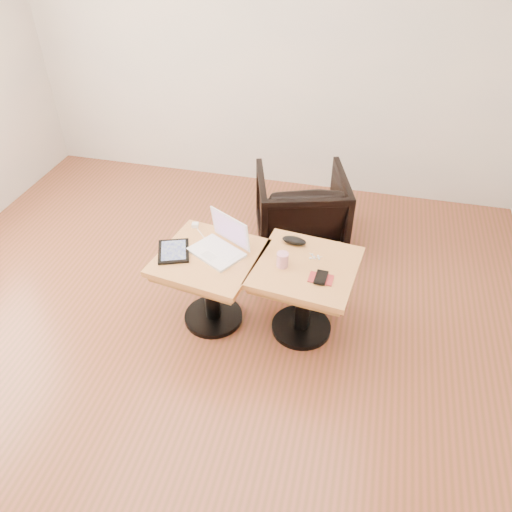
% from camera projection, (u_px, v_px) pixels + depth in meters
% --- Properties ---
extents(room_shell, '(4.52, 4.52, 2.71)m').
position_uv_depth(room_shell, '(176.00, 159.00, 2.43)').
color(room_shell, brown).
rests_on(room_shell, ground).
extents(side_table_left, '(0.70, 0.70, 0.56)m').
position_uv_depth(side_table_left, '(210.00, 272.00, 3.20)').
color(side_table_left, black).
rests_on(side_table_left, ground).
extents(side_table_right, '(0.68, 0.68, 0.56)m').
position_uv_depth(side_table_right, '(305.00, 282.00, 3.12)').
color(side_table_right, black).
rests_on(side_table_right, ground).
extents(laptop, '(0.41, 0.38, 0.23)m').
position_uv_depth(laptop, '(221.00, 245.00, 3.13)').
color(laptop, white).
rests_on(laptop, side_table_left).
extents(tablet, '(0.26, 0.29, 0.02)m').
position_uv_depth(tablet, '(174.00, 251.00, 3.13)').
color(tablet, black).
rests_on(tablet, side_table_left).
extents(charging_adapter, '(0.05, 0.05, 0.03)m').
position_uv_depth(charging_adapter, '(195.00, 225.00, 3.36)').
color(charging_adapter, white).
rests_on(charging_adapter, side_table_left).
extents(glasses_case, '(0.17, 0.09, 0.05)m').
position_uv_depth(glasses_case, '(294.00, 241.00, 3.20)').
color(glasses_case, black).
rests_on(glasses_case, side_table_right).
extents(striped_cup, '(0.09, 0.09, 0.09)m').
position_uv_depth(striped_cup, '(282.00, 260.00, 3.01)').
color(striped_cup, '#C83C6F').
rests_on(striped_cup, side_table_right).
extents(earbuds_tangle, '(0.08, 0.05, 0.01)m').
position_uv_depth(earbuds_tangle, '(315.00, 257.00, 3.09)').
color(earbuds_tangle, white).
rests_on(earbuds_tangle, side_table_right).
extents(phone_on_sleeve, '(0.15, 0.13, 0.02)m').
position_uv_depth(phone_on_sleeve, '(321.00, 278.00, 2.93)').
color(phone_on_sleeve, '#A12B1A').
rests_on(phone_on_sleeve, side_table_right).
extents(armchair, '(0.85, 0.86, 0.63)m').
position_uv_depth(armchair, '(301.00, 210.00, 3.97)').
color(armchair, black).
rests_on(armchair, ground).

